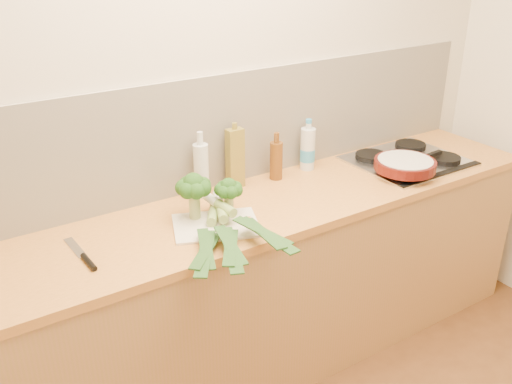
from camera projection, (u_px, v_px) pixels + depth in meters
room_shell at (213, 133)px, 2.66m from camera, size 3.50×3.50×3.50m
counter at (247, 291)px, 2.74m from camera, size 3.20×0.62×0.90m
gas_hob at (408, 160)px, 3.05m from camera, size 0.58×0.50×0.04m
chopping_board at (216, 225)px, 2.39m from camera, size 0.42×0.37×0.01m
broccoli_left at (194, 188)px, 2.39m from camera, size 0.15×0.15×0.21m
broccoli_right at (229, 190)px, 2.43m from camera, size 0.12×0.13×0.17m
leek_front at (211, 222)px, 2.36m from camera, size 0.42×0.59×0.04m
leek_mid at (224, 220)px, 2.34m from camera, size 0.31×0.64×0.04m
leek_back at (237, 216)px, 2.33m from camera, size 0.12×0.61×0.04m
chefs_knife at (85, 258)px, 2.15m from camera, size 0.04×0.30×0.02m
skillet at (405, 164)px, 2.85m from camera, size 0.45×0.31×0.05m
oil_tin at (235, 158)px, 2.70m from camera, size 0.08×0.05×0.32m
glass_bottle at (201, 170)px, 2.61m from camera, size 0.07×0.07×0.31m
amber_bottle at (276, 160)px, 2.81m from camera, size 0.06×0.06×0.24m
water_bottle at (308, 150)px, 2.93m from camera, size 0.08×0.08×0.25m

